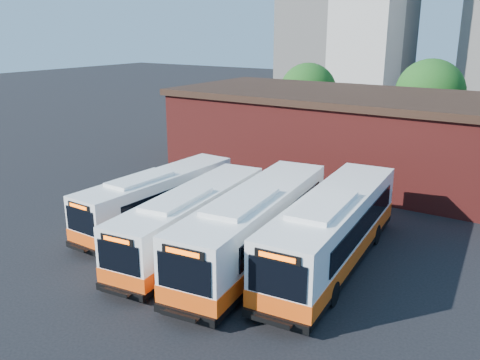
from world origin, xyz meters
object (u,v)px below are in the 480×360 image
Objects in this scene: bus_midwest at (193,222)px; bus_west at (158,200)px; bus_east at (332,233)px; transit_worker at (162,271)px; bus_mideast at (255,229)px.

bus_west is at bearing 148.62° from bus_midwest.
bus_east reaches higher than transit_worker.
bus_mideast is 3.73m from bus_east.
bus_east reaches higher than bus_west.
bus_east reaches higher than bus_midwest.
bus_west is 0.85× the size of bus_east.
bus_mideast is (3.35, 0.69, 0.17)m from bus_midwest.
bus_west is at bearing 163.97° from bus_mideast.
transit_worker is at bearing -134.01° from bus_east.
bus_west is at bearing 177.27° from bus_east.
bus_midwest is 0.90× the size of bus_mideast.
bus_mideast is at bearing -159.47° from bus_east.
transit_worker is at bearing -45.37° from bus_west.
bus_west reaches higher than transit_worker.
bus_mideast is 1.00× the size of bus_east.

